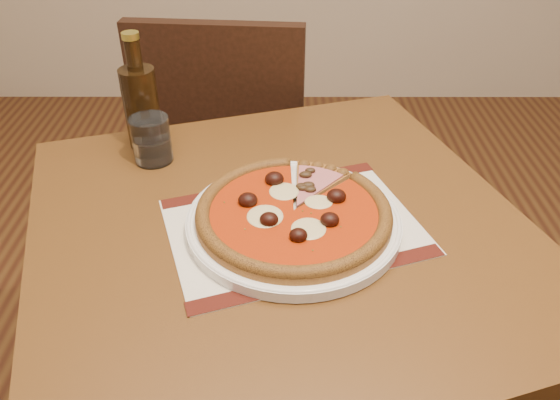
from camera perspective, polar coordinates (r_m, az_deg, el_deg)
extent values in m
cube|color=brown|center=(0.92, 0.00, -3.27)|extent=(1.00, 1.00, 0.04)
cylinder|color=brown|center=(1.41, -18.34, -9.19)|extent=(0.05, 0.05, 0.71)
cylinder|color=brown|center=(1.51, 8.78, -3.99)|extent=(0.05, 0.05, 0.71)
cube|color=black|center=(1.69, -4.75, 4.52)|extent=(0.47, 0.47, 0.04)
cylinder|color=black|center=(1.95, 1.81, 1.21)|extent=(0.04, 0.04, 0.42)
cylinder|color=black|center=(2.00, -8.83, 1.74)|extent=(0.04, 0.04, 0.42)
cylinder|color=black|center=(1.66, 0.98, -5.95)|extent=(0.04, 0.04, 0.42)
cylinder|color=black|center=(1.72, -11.49, -5.10)|extent=(0.04, 0.04, 0.42)
cube|color=black|center=(1.40, -6.51, 9.11)|extent=(0.43, 0.08, 0.45)
cube|color=white|center=(0.89, 1.41, -2.78)|extent=(0.47, 0.40, 0.00)
cylinder|color=white|center=(0.89, 1.42, -2.27)|extent=(0.35, 0.35, 0.02)
cylinder|color=olive|center=(0.88, 1.44, -1.50)|extent=(0.32, 0.32, 0.01)
torus|color=#90581F|center=(0.88, 1.44, -1.18)|extent=(0.32, 0.32, 0.02)
cylinder|color=#B03008|center=(0.88, 1.44, -1.13)|extent=(0.27, 0.27, 0.00)
ellipsoid|color=beige|center=(0.91, 0.51, 0.89)|extent=(0.05, 0.05, 0.01)
ellipsoid|color=beige|center=(0.85, -3.57, -1.98)|extent=(0.05, 0.05, 0.01)
ellipsoid|color=beige|center=(0.84, 2.91, -2.74)|extent=(0.05, 0.05, 0.01)
ellipsoid|color=beige|center=(0.91, 5.85, 0.52)|extent=(0.05, 0.05, 0.01)
ellipsoid|color=black|center=(0.91, 0.03, 1.88)|extent=(0.03, 0.03, 0.02)
ellipsoid|color=black|center=(0.89, -4.22, 0.68)|extent=(0.03, 0.03, 0.02)
ellipsoid|color=black|center=(0.83, -1.65, -1.70)|extent=(0.03, 0.03, 0.02)
ellipsoid|color=black|center=(0.79, 2.09, -3.93)|extent=(0.03, 0.03, 0.02)
ellipsoid|color=black|center=(0.84, 4.99, -1.40)|extent=(0.03, 0.03, 0.02)
ellipsoid|color=black|center=(0.90, 6.69, 1.14)|extent=(0.03, 0.03, 0.02)
ellipsoid|color=#352213|center=(0.92, 3.50, 1.10)|extent=(0.02, 0.01, 0.01)
ellipsoid|color=#352213|center=(0.95, 4.40, 2.35)|extent=(0.02, 0.01, 0.01)
ellipsoid|color=#352213|center=(0.92, 3.02, 1.25)|extent=(0.02, 0.01, 0.01)
ellipsoid|color=#352213|center=(0.95, 3.50, 2.58)|extent=(0.02, 0.01, 0.01)
ellipsoid|color=#352213|center=(0.92, 2.49, 1.36)|extent=(0.02, 0.01, 0.01)
ellipsoid|color=#352213|center=(0.96, 2.57, 2.71)|extent=(0.02, 0.01, 0.01)
cylinder|color=white|center=(1.08, -13.28, 6.16)|extent=(0.09, 0.09, 0.09)
cylinder|color=black|center=(1.12, -14.24, 9.29)|extent=(0.07, 0.07, 0.16)
cylinder|color=black|center=(1.08, -15.05, 14.27)|extent=(0.03, 0.03, 0.07)
cylinder|color=#A59837|center=(1.07, -15.38, 16.24)|extent=(0.03, 0.03, 0.01)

